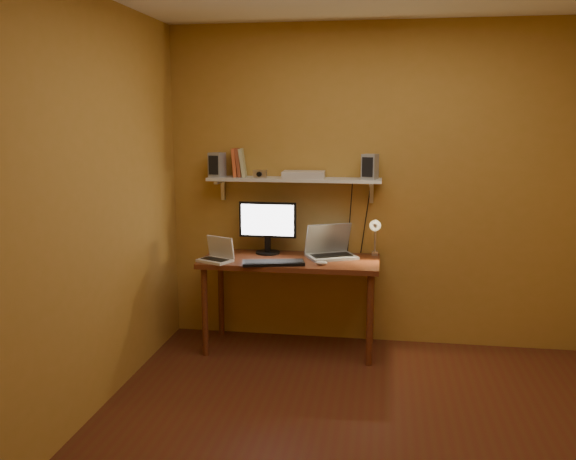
% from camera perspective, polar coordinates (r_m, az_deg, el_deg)
% --- Properties ---
extents(room, '(3.44, 3.24, 2.64)m').
position_cam_1_polar(room, '(3.42, 7.67, 1.14)').
color(room, '#4F2614').
rests_on(room, ground).
extents(desk, '(1.40, 0.60, 0.75)m').
position_cam_1_polar(desk, '(4.85, 0.22, -3.70)').
color(desk, brown).
rests_on(desk, ground).
extents(wall_shelf, '(1.40, 0.25, 0.21)m').
position_cam_1_polar(wall_shelf, '(4.92, 0.57, 4.71)').
color(wall_shelf, silver).
rests_on(wall_shelf, room).
extents(monitor, '(0.47, 0.20, 0.43)m').
position_cam_1_polar(monitor, '(4.98, -1.92, 0.49)').
color(monitor, black).
rests_on(monitor, desk).
extents(laptop, '(0.45, 0.41, 0.27)m').
position_cam_1_polar(laptop, '(4.90, 3.94, -1.71)').
color(laptop, gray).
rests_on(laptop, desk).
extents(netbook, '(0.30, 0.27, 0.19)m').
position_cam_1_polar(netbook, '(4.78, -6.61, -2.28)').
color(netbook, silver).
rests_on(netbook, desk).
extents(keyboard, '(0.49, 0.26, 0.03)m').
position_cam_1_polar(keyboard, '(4.64, -1.37, -3.09)').
color(keyboard, black).
rests_on(keyboard, desk).
extents(mouse, '(0.09, 0.07, 0.03)m').
position_cam_1_polar(mouse, '(4.64, 3.16, -3.08)').
color(mouse, silver).
rests_on(mouse, desk).
extents(desk_lamp, '(0.09, 0.23, 0.38)m').
position_cam_1_polar(desk_lamp, '(4.86, 8.16, -0.23)').
color(desk_lamp, silver).
rests_on(desk_lamp, desk).
extents(speaker_left, '(0.13, 0.13, 0.20)m').
position_cam_1_polar(speaker_left, '(5.05, -6.66, 6.09)').
color(speaker_left, gray).
rests_on(speaker_left, wall_shelf).
extents(speaker_right, '(0.14, 0.14, 0.20)m').
position_cam_1_polar(speaker_right, '(4.85, 7.68, 5.90)').
color(speaker_right, gray).
rests_on(speaker_right, wall_shelf).
extents(books, '(0.13, 0.16, 0.23)m').
position_cam_1_polar(books, '(5.03, -4.63, 6.30)').
color(books, '#D75A2E').
rests_on(books, wall_shelf).
extents(shelf_camera, '(0.11, 0.06, 0.07)m').
position_cam_1_polar(shelf_camera, '(4.90, -2.65, 5.25)').
color(shelf_camera, silver).
rests_on(shelf_camera, wall_shelf).
extents(router, '(0.35, 0.24, 0.06)m').
position_cam_1_polar(router, '(4.90, 1.48, 5.20)').
color(router, silver).
rests_on(router, wall_shelf).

